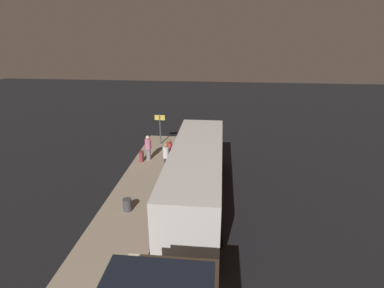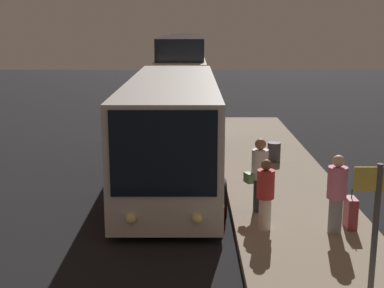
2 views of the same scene
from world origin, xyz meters
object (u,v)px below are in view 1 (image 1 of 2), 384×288
at_px(bus_lead, 196,177).
at_px(trash_bin, 127,205).
at_px(suitcase, 141,156).
at_px(sign_post, 160,125).
at_px(passenger_boarding, 169,150).
at_px(passenger_with_bags, 148,147).
at_px(passenger_waiting, 166,155).

height_order(bus_lead, trash_bin, bus_lead).
xyz_separation_m(suitcase, sign_post, (3.44, -0.66, 1.19)).
xyz_separation_m(passenger_boarding, passenger_with_bags, (0.22, 1.53, 0.09)).
relative_size(passenger_waiting, passenger_with_bags, 1.03).
xyz_separation_m(passenger_waiting, trash_bin, (-4.90, 1.11, -0.67)).
distance_m(sign_post, trash_bin, 9.53).
xyz_separation_m(bus_lead, passenger_waiting, (3.55, 2.25, -0.37)).
relative_size(passenger_with_bags, trash_bin, 2.75).
bearing_deg(passenger_boarding, passenger_with_bags, 8.60).
relative_size(sign_post, trash_bin, 3.73).
bearing_deg(passenger_waiting, suitcase, -141.00).
xyz_separation_m(bus_lead, suitcase, (4.67, 4.21, -1.01)).
bearing_deg(sign_post, bus_lead, -156.39).
relative_size(passenger_waiting, suitcase, 1.94).
distance_m(passenger_boarding, trash_bin, 6.22).
bearing_deg(sign_post, passenger_with_bags, 175.80).
xyz_separation_m(passenger_boarding, trash_bin, (-6.10, 1.11, -0.55)).
bearing_deg(suitcase, passenger_waiting, -119.64).
bearing_deg(passenger_boarding, trash_bin, 96.33).
bearing_deg(suitcase, sign_post, -10.88).
xyz_separation_m(suitcase, trash_bin, (-6.01, -0.85, -0.03)).
height_order(passenger_with_bags, sign_post, sign_post).
bearing_deg(bus_lead, trash_bin, 111.78).
height_order(bus_lead, suitcase, bus_lead).
distance_m(passenger_boarding, passenger_waiting, 1.21).
bearing_deg(passenger_boarding, passenger_waiting, 106.61).
distance_m(passenger_boarding, sign_post, 3.66).
bearing_deg(sign_post, trash_bin, -178.88).
bearing_deg(trash_bin, suitcase, 8.02).
bearing_deg(passenger_with_bags, passenger_boarding, -109.99).
xyz_separation_m(passenger_with_bags, trash_bin, (-6.31, -0.42, -0.63)).
bearing_deg(passenger_waiting, bus_lead, 10.96).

